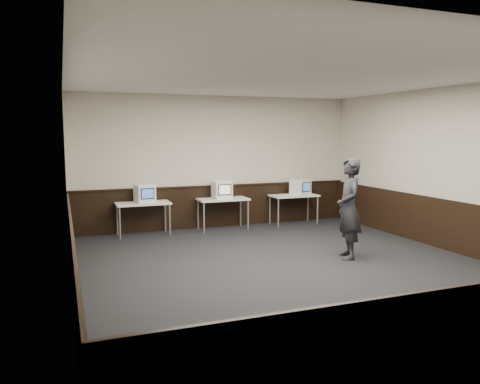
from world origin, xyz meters
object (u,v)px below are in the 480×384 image
object	(u,v)px
desk_right	(294,198)
person	(349,208)
emac_left	(145,193)
emac_center	(222,190)
emac_right	(300,187)
desk_left	(143,206)
desk_center	(223,201)

from	to	relation	value
desk_right	person	bearing A→B (deg)	-100.11
emac_left	person	size ratio (longest dim) A/B	0.26
emac_center	person	distance (m)	3.60
emac_left	emac_right	distance (m)	3.92
desk_left	emac_right	bearing A→B (deg)	-0.72
desk_left	emac_right	distance (m)	3.97
desk_right	person	xyz separation A→B (m)	(-0.59, -3.31, 0.25)
desk_right	emac_center	size ratio (longest dim) A/B	2.62
desk_left	person	distance (m)	4.62
emac_center	person	world-z (taller)	person
desk_right	emac_center	bearing A→B (deg)	178.97
desk_left	emac_left	world-z (taller)	emac_left
emac_center	emac_right	distance (m)	2.07
emac_left	emac_center	distance (m)	1.84
emac_left	emac_right	xyz separation A→B (m)	(3.92, -0.04, -0.01)
emac_right	desk_right	bearing A→B (deg)	143.84
desk_center	emac_right	xyz separation A→B (m)	(2.06, -0.05, 0.27)
emac_left	emac_center	xyz separation A→B (m)	(1.84, 0.05, 0.01)
desk_center	desk_left	bearing A→B (deg)	180.00
emac_left	emac_center	world-z (taller)	emac_center
person	emac_right	bearing A→B (deg)	-175.59
desk_center	person	bearing A→B (deg)	-68.42
desk_center	emac_center	xyz separation A→B (m)	(-0.02, 0.03, 0.28)
desk_right	desk_left	bearing A→B (deg)	180.00
desk_right	person	world-z (taller)	person
desk_right	person	size ratio (longest dim) A/B	0.65
emac_left	person	xyz separation A→B (m)	(3.17, -3.30, -0.02)
desk_center	person	world-z (taller)	person
desk_center	emac_right	world-z (taller)	emac_right
desk_left	emac_right	size ratio (longest dim) A/B	2.31
desk_left	person	xyz separation A→B (m)	(3.21, -3.31, 0.25)
desk_right	emac_center	world-z (taller)	emac_center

